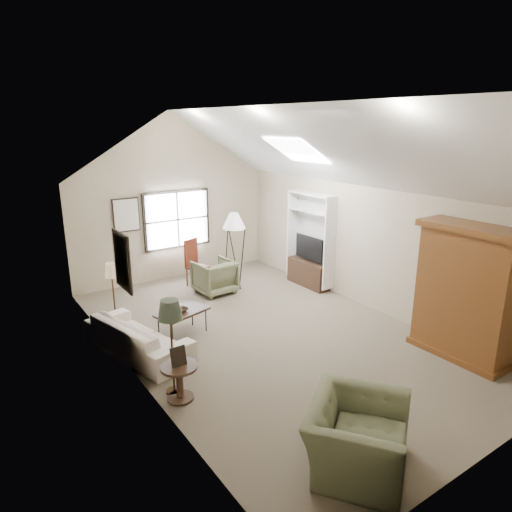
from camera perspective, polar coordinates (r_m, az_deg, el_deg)
room_shell at (r=7.62m, az=1.74°, el=12.44°), size 5.01×8.01×4.00m
window at (r=11.32m, az=-9.81°, el=4.51°), size 1.72×0.08×1.42m
skylight at (r=9.12m, az=5.12°, el=13.11°), size 0.80×1.20×0.52m
wall_art at (r=8.73m, az=-16.12°, el=2.46°), size 1.97×3.71×0.88m
armoire at (r=8.07m, az=24.82°, el=-4.21°), size 0.60×1.50×2.20m
tv_alcove at (r=10.63m, az=6.79°, el=2.21°), size 0.32×1.30×2.10m
media_console at (r=10.86m, az=6.57°, el=-2.16°), size 0.34×1.18×0.60m
tv_panel at (r=10.68m, az=6.67°, el=1.00°), size 0.05×0.90×0.55m
sofa at (r=7.95m, az=-14.51°, el=-9.72°), size 1.29×2.21×0.61m
armchair_near at (r=5.53m, az=12.50°, el=-21.22°), size 1.57×1.53×0.77m
armchair_far at (r=10.34m, az=-5.21°, el=-2.59°), size 0.86×0.88×0.76m
coffee_table at (r=8.44m, az=-9.15°, el=-8.29°), size 1.03×0.74×0.47m
bowl at (r=8.33m, az=-9.23°, el=-6.63°), size 0.27×0.27×0.05m
side_table at (r=6.65m, az=-9.52°, el=-15.29°), size 0.63×0.63×0.52m
side_chair at (r=10.79m, az=-7.30°, el=-0.88°), size 0.56×0.56×1.11m
tripod_lamp at (r=10.55m, az=-2.72°, el=0.79°), size 0.69×0.69×1.80m
dark_lamp at (r=6.59m, az=-10.46°, el=-11.06°), size 0.42×0.42×1.45m
tan_lamp at (r=8.87m, az=-17.36°, el=-4.72°), size 0.32×0.32×1.30m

